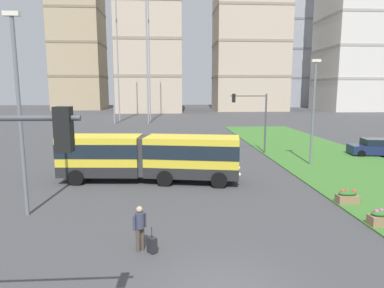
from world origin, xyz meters
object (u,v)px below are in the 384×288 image
(pedestrian_crossing, at_px, (140,225))
(streetlight_left, at_px, (19,108))
(streetlight_median, at_px, (313,108))
(apartment_tower_eastcentre, at_px, (283,38))
(flower_planter_1, at_px, (382,218))
(apartment_tower_centre, at_px, (250,28))
(articulated_bus, at_px, (149,157))
(car_navy_sedan, at_px, (375,148))
(flower_planter_2, at_px, (347,197))
(traffic_light_far_right, at_px, (254,113))
(apartment_tower_west, at_px, (78,46))
(rolling_suitcase, at_px, (152,245))
(apartment_tower_westcentre, at_px, (149,44))
(car_white_van, at_px, (119,151))
(apartment_tower_east, at_px, (360,19))

(pedestrian_crossing, height_order, streetlight_left, streetlight_left)
(streetlight_median, relative_size, apartment_tower_eastcentre, 0.17)
(flower_planter_1, distance_m, apartment_tower_centre, 90.26)
(articulated_bus, height_order, apartment_tower_centre, apartment_tower_centre)
(car_navy_sedan, xyz_separation_m, streetlight_median, (-7.54, -3.53, 3.84))
(streetlight_median, bearing_deg, car_navy_sedan, 25.06)
(flower_planter_2, xyz_separation_m, traffic_light_far_right, (-1.53, 14.48, 3.46))
(flower_planter_1, xyz_separation_m, apartment_tower_eastcentre, (31.20, 109.85, 24.19))
(flower_planter_1, xyz_separation_m, flower_planter_2, (0.00, 2.95, 0.00))
(car_navy_sedan, relative_size, apartment_tower_west, 0.12)
(car_navy_sedan, relative_size, rolling_suitcase, 4.73)
(car_navy_sedan, relative_size, streetlight_median, 0.55)
(apartment_tower_eastcentre, bearing_deg, streetlight_left, -113.82)
(car_navy_sedan, distance_m, streetlight_left, 29.26)
(apartment_tower_centre, distance_m, apartment_tower_eastcentre, 29.47)
(apartment_tower_centre, bearing_deg, car_navy_sedan, -93.50)
(rolling_suitcase, xyz_separation_m, apartment_tower_westcentre, (-5.03, 83.56, 18.15))
(rolling_suitcase, height_order, streetlight_left, streetlight_left)
(articulated_bus, xyz_separation_m, flower_planter_2, (10.69, -5.34, -1.23))
(car_white_van, xyz_separation_m, apartment_tower_west, (-23.96, 80.37, 18.71))
(pedestrian_crossing, bearing_deg, streetlight_median, 48.26)
(articulated_bus, bearing_deg, apartment_tower_eastcentre, 67.58)
(articulated_bus, bearing_deg, apartment_tower_westcentre, 93.37)
(car_white_van, distance_m, flower_planter_1, 20.56)
(flower_planter_2, bearing_deg, car_white_van, 138.15)
(rolling_suitcase, distance_m, apartment_tower_centre, 94.00)
(articulated_bus, relative_size, rolling_suitcase, 12.37)
(flower_planter_2, height_order, apartment_tower_centre, apartment_tower_centre)
(streetlight_left, bearing_deg, flower_planter_1, -8.51)
(car_navy_sedan, height_order, traffic_light_far_right, traffic_light_far_right)
(car_navy_sedan, bearing_deg, apartment_tower_east, 62.47)
(apartment_tower_west, bearing_deg, car_white_van, -73.40)
(apartment_tower_west, height_order, apartment_tower_east, apartment_tower_east)
(apartment_tower_westcentre, xyz_separation_m, apartment_tower_eastcentre, (46.22, 28.07, 6.15))
(flower_planter_2, bearing_deg, traffic_light_far_right, 96.03)
(pedestrian_crossing, relative_size, streetlight_left, 0.19)
(car_white_van, relative_size, apartment_tower_east, 0.09)
(apartment_tower_eastcentre, bearing_deg, car_navy_sedan, -103.03)
(streetlight_left, height_order, apartment_tower_eastcentre, apartment_tower_eastcentre)
(articulated_bus, bearing_deg, flower_planter_1, -37.78)
(car_navy_sedan, height_order, streetlight_median, streetlight_median)
(articulated_bus, height_order, apartment_tower_westcentre, apartment_tower_westcentre)
(rolling_suitcase, relative_size, streetlight_left, 0.10)
(flower_planter_1, height_order, streetlight_median, streetlight_median)
(car_navy_sedan, xyz_separation_m, apartment_tower_west, (-47.16, 79.87, 18.71))
(pedestrian_crossing, relative_size, streetlight_median, 0.21)
(flower_planter_1, relative_size, apartment_tower_eastcentre, 0.02)
(articulated_bus, bearing_deg, rolling_suitcase, -86.01)
(apartment_tower_westcentre, height_order, apartment_tower_east, apartment_tower_east)
(car_navy_sedan, distance_m, apartment_tower_east, 81.50)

